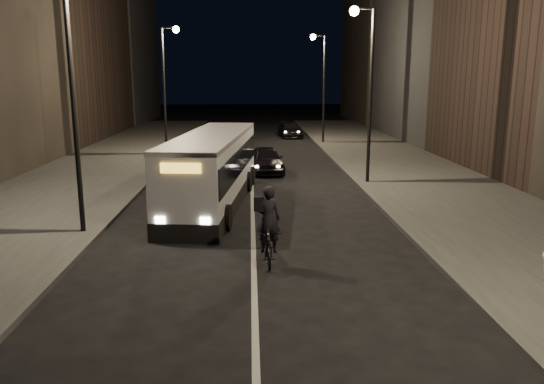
{
  "coord_description": "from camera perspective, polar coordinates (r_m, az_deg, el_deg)",
  "views": [
    {
      "loc": [
        -0.07,
        -13.04,
        5.12
      ],
      "look_at": [
        0.62,
        3.6,
        1.5
      ],
      "focal_mm": 35.0,
      "sensor_mm": 36.0,
      "label": 1
    }
  ],
  "objects": [
    {
      "name": "sidewalk_left",
      "position": [
        28.77,
        -19.36,
        1.47
      ],
      "size": [
        7.0,
        70.0,
        0.16
      ],
      "primitive_type": "cube",
      "color": "#323330",
      "rests_on": "ground"
    },
    {
      "name": "car_far",
      "position": [
        46.38,
        1.97,
        6.7
      ],
      "size": [
        2.18,
        4.47,
        1.25
      ],
      "primitive_type": "imported",
      "rotation": [
        0.0,
        0.0,
        0.1
      ],
      "color": "black",
      "rests_on": "ground"
    },
    {
      "name": "streetlight_left_far",
      "position": [
        35.44,
        -11.16,
        12.43
      ],
      "size": [
        1.2,
        0.44,
        8.12
      ],
      "color": "black",
      "rests_on": "sidewalk_left"
    },
    {
      "name": "sidewalk_right",
      "position": [
        28.81,
        14.99,
        1.77
      ],
      "size": [
        7.0,
        70.0,
        0.16
      ],
      "primitive_type": "cube",
      "color": "#323330",
      "rests_on": "ground"
    },
    {
      "name": "city_bus",
      "position": [
        21.67,
        -6.39,
        2.76
      ],
      "size": [
        3.45,
        10.88,
        2.89
      ],
      "rotation": [
        0.0,
        0.0,
        -0.11
      ],
      "color": "silver",
      "rests_on": "ground"
    },
    {
      "name": "cyclist_on_bicycle",
      "position": [
        14.78,
        -0.44,
        -4.93
      ],
      "size": [
        0.76,
        1.99,
        2.26
      ],
      "rotation": [
        0.0,
        0.0,
        0.04
      ],
      "color": "black",
      "rests_on": "ground"
    },
    {
      "name": "streetlight_right_mid",
      "position": [
        25.62,
        10.06,
        12.62
      ],
      "size": [
        1.2,
        0.44,
        8.12
      ],
      "color": "black",
      "rests_on": "sidewalk_right"
    },
    {
      "name": "building_row_right",
      "position": [
        43.94,
        20.21,
        18.58
      ],
      "size": [
        8.0,
        61.0,
        21.0
      ],
      "primitive_type": "cube",
      "color": "black",
      "rests_on": "ground"
    },
    {
      "name": "streetlight_right_far",
      "position": [
        41.4,
        5.27,
        12.55
      ],
      "size": [
        1.2,
        0.44,
        8.12
      ],
      "color": "black",
      "rests_on": "sidewalk_right"
    },
    {
      "name": "ground",
      "position": [
        14.01,
        -1.95,
        -9.18
      ],
      "size": [
        180.0,
        180.0,
        0.0
      ],
      "primitive_type": "plane",
      "color": "black",
      "rests_on": "ground"
    },
    {
      "name": "streetlight_left_near",
      "position": [
        17.84,
        -20.0,
        12.32
      ],
      "size": [
        1.2,
        0.44,
        8.12
      ],
      "color": "black",
      "rests_on": "sidewalk_left"
    },
    {
      "name": "car_near",
      "position": [
        29.03,
        -0.62,
        3.51
      ],
      "size": [
        2.01,
        4.26,
        1.41
      ],
      "primitive_type": "imported",
      "rotation": [
        0.0,
        0.0,
        0.09
      ],
      "color": "black",
      "rests_on": "ground"
    },
    {
      "name": "car_mid",
      "position": [
        42.66,
        -6.2,
        6.22
      ],
      "size": [
        1.77,
        4.25,
        1.37
      ],
      "primitive_type": "imported",
      "rotation": [
        0.0,
        0.0,
        3.22
      ],
      "color": "#38383A",
      "rests_on": "ground"
    }
  ]
}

